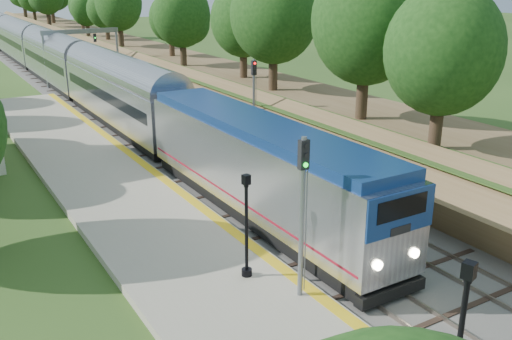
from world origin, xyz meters
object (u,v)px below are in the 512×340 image
signal_platform (302,201)px  lamppost_far (246,232)px  signal_gantry (81,42)px  train (58,64)px  signal_farside (254,94)px

signal_platform → lamppost_far: bearing=113.2°
signal_gantry → train: size_ratio=0.08×
lamppost_far → signal_farside: bearing=58.3°
signal_platform → signal_farside: 20.68m
train → signal_farside: signal_farside is taller
lamppost_far → signal_farside: (10.08, 16.29, 1.63)m
signal_gantry → signal_farside: size_ratio=1.36×
lamppost_far → train: bearing=85.4°
signal_gantry → signal_farside: bearing=-83.1°
signal_gantry → signal_farside: 31.09m
signal_platform → signal_gantry: bearing=83.8°
signal_gantry → signal_platform: bearing=-96.2°
signal_gantry → lamppost_far: bearing=-97.7°
lamppost_far → signal_farside: signal_farside is taller
train → lamppost_far: size_ratio=25.31×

